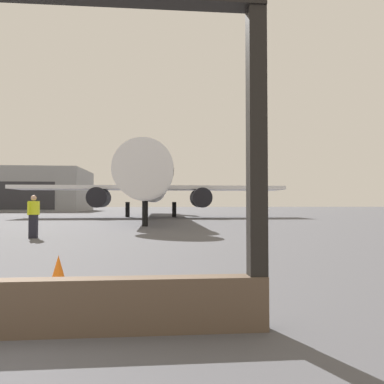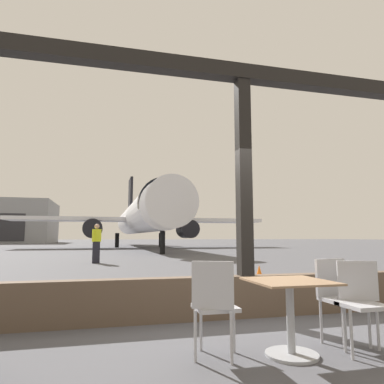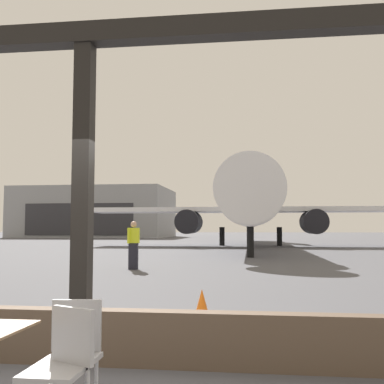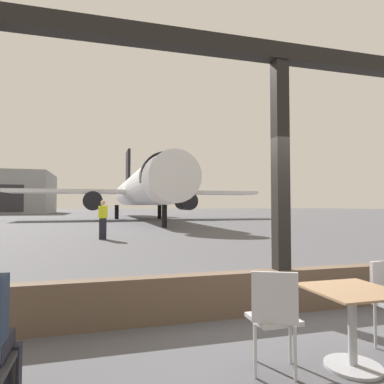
# 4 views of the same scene
# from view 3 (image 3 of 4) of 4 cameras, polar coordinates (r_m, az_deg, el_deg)

# --- Properties ---
(ground_plane) EXTENTS (220.00, 220.00, 0.00)m
(ground_plane) POSITION_cam_3_polar(r_m,az_deg,el_deg) (45.12, 4.84, -6.32)
(ground_plane) COLOR #4C4C51
(window_frame) EXTENTS (7.91, 0.24, 3.87)m
(window_frame) POSITION_cam_3_polar(r_m,az_deg,el_deg) (5.40, -13.39, -5.33)
(window_frame) COLOR brown
(window_frame) RESTS_ON ground
(cafe_chair_window_left) EXTENTS (0.51, 0.51, 0.91)m
(cafe_chair_window_left) POSITION_cam_3_polar(r_m,az_deg,el_deg) (3.68, -15.68, -19.24)
(cafe_chair_window_left) COLOR #B2B2B7
(cafe_chair_window_left) RESTS_ON ground
(cafe_chair_window_right) EXTENTS (0.43, 0.43, 0.91)m
(cafe_chair_window_right) POSITION_cam_3_polar(r_m,az_deg,el_deg) (3.98, -14.43, -18.08)
(cafe_chair_window_right) COLOR #B2B2B7
(cafe_chair_window_right) RESTS_ON ground
(airplane) EXTENTS (26.58, 35.72, 9.98)m
(airplane) POSITION_cam_3_polar(r_m,az_deg,el_deg) (37.92, 7.18, -1.75)
(airplane) COLOR silver
(airplane) RESTS_ON ground
(ground_crew_worker) EXTENTS (0.40, 0.49, 1.74)m
(ground_crew_worker) POSITION_cam_3_polar(r_m,az_deg,el_deg) (16.99, -7.22, -6.41)
(ground_crew_worker) COLOR black
(ground_crew_worker) RESTS_ON ground
(traffic_cone) EXTENTS (0.36, 0.36, 0.57)m
(traffic_cone) POSITION_cam_3_polar(r_m,az_deg,el_deg) (7.21, 1.23, -14.25)
(traffic_cone) COLOR orange
(traffic_cone) RESTS_ON ground
(distant_hangar) EXTENTS (23.49, 16.57, 7.83)m
(distant_hangar) POSITION_cam_3_polar(r_m,az_deg,el_deg) (77.51, -11.61, -2.55)
(distant_hangar) COLOR gray
(distant_hangar) RESTS_ON ground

